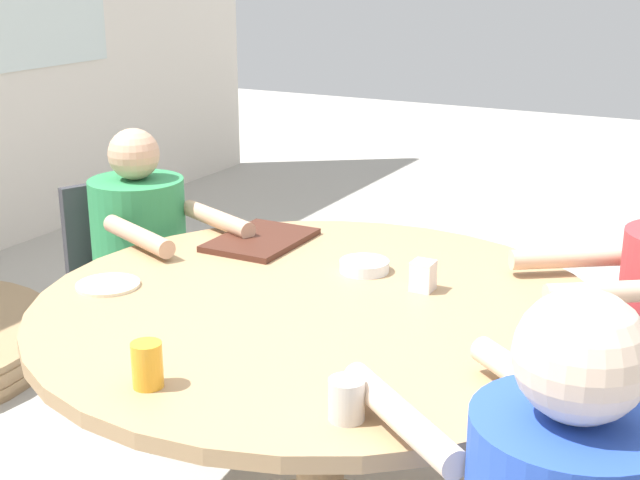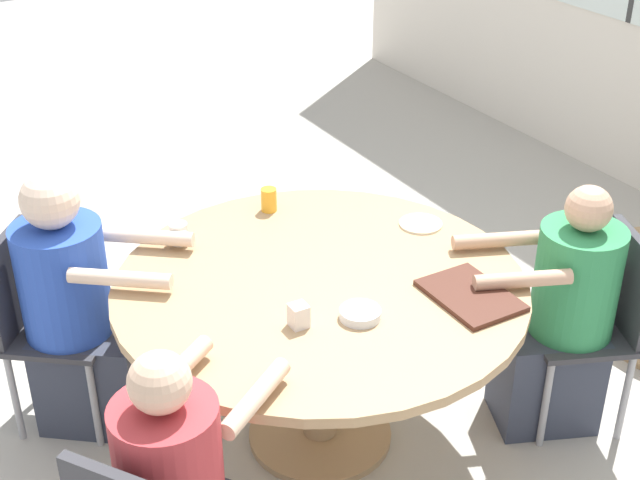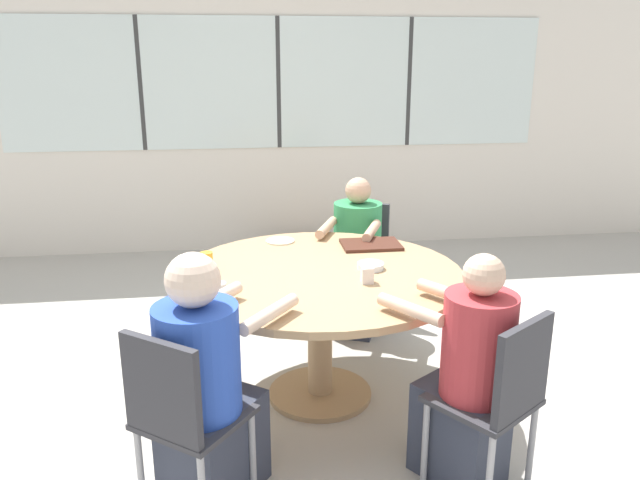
{
  "view_description": "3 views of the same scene",
  "coord_description": "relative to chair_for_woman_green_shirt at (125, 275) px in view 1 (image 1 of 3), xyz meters",
  "views": [
    {
      "loc": [
        -2.01,
        -1.07,
        1.68
      ],
      "look_at": [
        0.0,
        0.0,
        0.95
      ],
      "focal_mm": 50.0,
      "sensor_mm": 36.0,
      "label": 1
    },
    {
      "loc": [
        2.49,
        -1.44,
        2.57
      ],
      "look_at": [
        0.0,
        0.0,
        0.95
      ],
      "focal_mm": 50.0,
      "sensor_mm": 36.0,
      "label": 2
    },
    {
      "loc": [
        -0.44,
        -3.22,
        1.92
      ],
      "look_at": [
        0.0,
        0.0,
        0.95
      ],
      "focal_mm": 35.0,
      "sensor_mm": 36.0,
      "label": 3
    }
  ],
  "objects": [
    {
      "name": "food_tray_dark",
      "position": [
        -0.07,
        -0.65,
        0.26
      ],
      "size": [
        0.36,
        0.26,
        0.02
      ],
      "color": "#472319",
      "rests_on": "dining_table"
    },
    {
      "name": "chair_for_woman_green_shirt",
      "position": [
        0.0,
        0.0,
        0.0
      ],
      "size": [
        0.52,
        0.52,
        0.88
      ],
      "rotation": [
        0.0,
        0.0,
        -3.54
      ],
      "color": "#333338",
      "rests_on": "ground_plane"
    },
    {
      "name": "plate_tortillas",
      "position": [
        -0.63,
        -0.48,
        0.25
      ],
      "size": [
        0.18,
        0.18,
        0.01
      ],
      "color": "beige",
      "rests_on": "dining_table"
    },
    {
      "name": "juice_glass",
      "position": [
        -1.07,
        -0.97,
        0.3
      ],
      "size": [
        0.07,
        0.07,
        0.1
      ],
      "color": "gold",
      "rests_on": "dining_table"
    },
    {
      "name": "milk_carton_small",
      "position": [
        -0.23,
        -1.29,
        0.29
      ],
      "size": [
        0.06,
        0.06,
        0.09
      ],
      "color": "silver",
      "rests_on": "dining_table"
    },
    {
      "name": "person_woman_green_shirt",
      "position": [
        -0.07,
        -0.16,
        -0.04
      ],
      "size": [
        0.55,
        0.69,
        1.11
      ],
      "rotation": [
        0.0,
        0.0,
        -3.54
      ],
      "color": "#333847",
      "rests_on": "ground_plane"
    },
    {
      "name": "bowl_white_shallow",
      "position": [
        -0.16,
        -1.07,
        0.26
      ],
      "size": [
        0.15,
        0.15,
        0.03
      ],
      "color": "silver",
      "rests_on": "dining_table"
    },
    {
      "name": "dining_table",
      "position": [
        -0.45,
        -1.07,
        0.12
      ],
      "size": [
        1.59,
        1.59,
        0.77
      ],
      "color": "tan",
      "rests_on": "ground_plane"
    },
    {
      "name": "coffee_mug",
      "position": [
        -0.99,
        -1.42,
        0.29
      ],
      "size": [
        0.08,
        0.08,
        0.09
      ],
      "color": "beige",
      "rests_on": "dining_table"
    }
  ]
}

